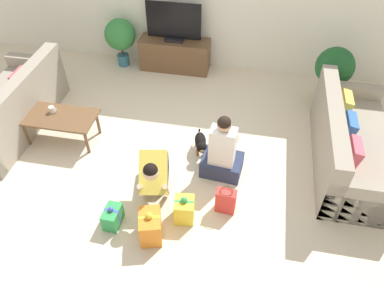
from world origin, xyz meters
TOP-DOWN VIEW (x-y plane):
  - ground_plane at (0.00, 0.00)m, footprint 16.00×16.00m
  - sofa_left at (-2.40, 0.30)m, footprint 0.90×2.08m
  - sofa_right at (2.40, 0.46)m, footprint 0.90×2.08m
  - coffee_table at (-1.54, 0.19)m, footprint 1.03×0.54m
  - tv_console at (-0.38, 2.36)m, footprint 1.23×0.41m
  - tv at (-0.38, 2.36)m, footprint 0.94×0.20m
  - potted_plant_corner_right at (2.25, 1.85)m, footprint 0.59×0.59m
  - potted_plant_back_left at (-1.35, 2.31)m, footprint 0.54×0.54m
  - person_kneeling at (0.02, -0.52)m, footprint 0.46×0.83m
  - person_sitting at (0.79, -0.05)m, footprint 0.55×0.51m
  - dog at (0.45, 0.26)m, footprint 0.23×0.48m
  - gift_box_a at (-0.34, -1.09)m, footprint 0.18×0.28m
  - gift_box_b at (0.13, -1.17)m, footprint 0.32×0.38m
  - gift_box_c at (0.46, -0.86)m, footprint 0.25×0.27m
  - gift_bag_a at (0.91, -0.65)m, footprint 0.25×0.16m
  - mug at (-1.67, 0.26)m, footprint 0.12×0.08m

SIDE VIEW (x-z plane):
  - ground_plane at x=0.00m, z-range 0.00..0.00m
  - gift_box_a at x=-0.34m, z-range -0.03..0.27m
  - gift_box_c at x=0.46m, z-range -0.03..0.34m
  - gift_bag_a at x=0.91m, z-range -0.01..0.35m
  - gift_box_b at x=0.13m, z-range -0.03..0.39m
  - dog at x=0.45m, z-range 0.04..0.35m
  - tv_console at x=-0.38m, z-range 0.00..0.56m
  - sofa_left at x=-2.40m, z-range -0.13..0.74m
  - sofa_right at x=2.40m, z-range -0.12..0.75m
  - person_kneeling at x=0.02m, z-range -0.05..0.73m
  - person_sitting at x=0.79m, z-range -0.14..0.83m
  - coffee_table at x=-1.54m, z-range 0.16..0.58m
  - mug at x=-1.67m, z-range 0.42..0.51m
  - potted_plant_back_left at x=-1.35m, z-range 0.14..1.02m
  - potted_plant_corner_right at x=2.25m, z-range 0.14..1.09m
  - tv at x=-0.38m, z-range 0.53..1.20m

